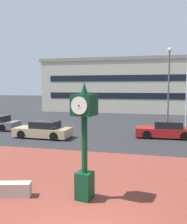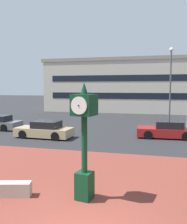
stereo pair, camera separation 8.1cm
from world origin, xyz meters
The scene contains 6 objects.
plaza_brick_paving centered at (0.00, 2.19, 0.00)m, with size 44.00×12.37×0.01m, color brown.
street_clock centered at (-0.50, 2.19, 2.14)m, with size 0.83×0.86×4.00m.
car_street_near centered at (2.59, 13.81, 0.57)m, with size 4.38×2.07×1.28m.
car_street_mid centered at (-6.43, 11.55, 0.57)m, with size 4.37×2.01×1.28m.
civic_building centered at (-0.34, 35.84, 4.11)m, with size 31.12×10.69×8.20m.
street_lamp_post centered at (2.92, 17.78, 4.42)m, with size 0.36×0.36×7.33m.
Camera 2 is at (1.85, -5.74, 3.83)m, focal length 40.12 mm.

